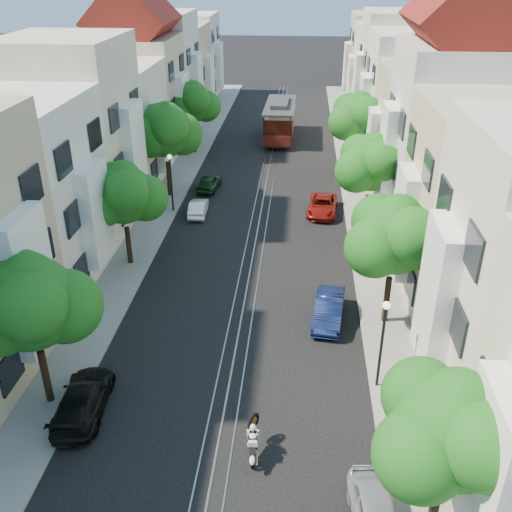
% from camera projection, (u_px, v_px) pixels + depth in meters
% --- Properties ---
extents(ground, '(200.00, 200.00, 0.00)m').
position_uv_depth(ground, '(266.00, 185.00, 45.98)').
color(ground, black).
rests_on(ground, ground).
extents(sidewalk_east, '(2.50, 80.00, 0.12)m').
position_uv_depth(sidewalk_east, '(356.00, 187.00, 45.44)').
color(sidewalk_east, gray).
rests_on(sidewalk_east, ground).
extents(sidewalk_west, '(2.50, 80.00, 0.12)m').
position_uv_depth(sidewalk_west, '(177.00, 182.00, 46.47)').
color(sidewalk_west, gray).
rests_on(sidewalk_west, ground).
extents(rail_left, '(0.06, 80.00, 0.02)m').
position_uv_depth(rail_left, '(259.00, 185.00, 46.02)').
color(rail_left, gray).
rests_on(rail_left, ground).
extents(rail_slot, '(0.06, 80.00, 0.02)m').
position_uv_depth(rail_slot, '(266.00, 185.00, 45.98)').
color(rail_slot, gray).
rests_on(rail_slot, ground).
extents(rail_right, '(0.06, 80.00, 0.02)m').
position_uv_depth(rail_right, '(273.00, 185.00, 45.94)').
color(rail_right, gray).
rests_on(rail_right, ground).
extents(lane_line, '(0.08, 80.00, 0.01)m').
position_uv_depth(lane_line, '(266.00, 185.00, 45.98)').
color(lane_line, tan).
rests_on(lane_line, ground).
extents(townhouses_east, '(7.75, 72.00, 12.00)m').
position_uv_depth(townhouses_east, '(424.00, 125.00, 42.66)').
color(townhouses_east, beige).
rests_on(townhouses_east, ground).
extents(townhouses_west, '(7.75, 72.00, 11.76)m').
position_uv_depth(townhouses_west, '(114.00, 120.00, 44.40)').
color(townhouses_west, silver).
rests_on(townhouses_west, ground).
extents(tree_e_a, '(4.72, 3.87, 6.27)m').
position_uv_depth(tree_e_a, '(453.00, 433.00, 16.03)').
color(tree_e_a, black).
rests_on(tree_e_a, ground).
extents(tree_e_b, '(4.93, 4.08, 6.68)m').
position_uv_depth(tree_e_b, '(396.00, 238.00, 26.47)').
color(tree_e_b, black).
rests_on(tree_e_b, ground).
extents(tree_e_c, '(4.84, 3.99, 6.52)m').
position_uv_depth(tree_e_c, '(372.00, 165.00, 36.25)').
color(tree_e_c, black).
rests_on(tree_e_c, ground).
extents(tree_e_d, '(5.01, 4.16, 6.85)m').
position_uv_depth(tree_e_d, '(359.00, 118.00, 45.84)').
color(tree_e_d, black).
rests_on(tree_e_d, ground).
extents(tree_w_a, '(4.93, 4.08, 6.68)m').
position_uv_depth(tree_w_a, '(32.00, 305.00, 21.32)').
color(tree_w_a, black).
rests_on(tree_w_a, ground).
extents(tree_w_b, '(4.72, 3.87, 6.27)m').
position_uv_depth(tree_w_b, '(124.00, 196.00, 32.07)').
color(tree_w_b, black).
rests_on(tree_w_b, ground).
extents(tree_w_c, '(5.13, 4.28, 7.09)m').
position_uv_depth(tree_w_c, '(166.00, 131.00, 41.47)').
color(tree_w_c, black).
rests_on(tree_w_c, ground).
extents(tree_w_d, '(4.84, 3.99, 6.52)m').
position_uv_depth(tree_w_d, '(193.00, 104.00, 51.40)').
color(tree_w_d, black).
rests_on(tree_w_d, ground).
extents(lamp_east, '(0.32, 0.32, 4.16)m').
position_uv_depth(lamp_east, '(383.00, 332.00, 23.02)').
color(lamp_east, black).
rests_on(lamp_east, ground).
extents(lamp_west, '(0.32, 0.32, 4.16)m').
position_uv_depth(lamp_west, '(171.00, 174.00, 39.82)').
color(lamp_west, black).
rests_on(lamp_west, ground).
extents(sportbike_rider, '(0.49, 1.83, 1.40)m').
position_uv_depth(sportbike_rider, '(253.00, 439.00, 20.66)').
color(sportbike_rider, black).
rests_on(sportbike_rider, ground).
extents(cable_car, '(3.01, 9.15, 3.50)m').
position_uv_depth(cable_car, '(280.00, 118.00, 56.90)').
color(cable_car, black).
rests_on(cable_car, ground).
extents(parked_car_e_mid, '(1.83, 4.09, 1.30)m').
position_uv_depth(parked_car_e_mid, '(329.00, 309.00, 28.53)').
color(parked_car_e_mid, '#0C153D').
rests_on(parked_car_e_mid, ground).
extents(parked_car_e_far, '(2.43, 4.48, 1.19)m').
position_uv_depth(parked_car_e_far, '(322.00, 205.00, 40.65)').
color(parked_car_e_far, maroon).
rests_on(parked_car_e_far, ground).
extents(parked_car_w_near, '(2.11, 4.52, 1.28)m').
position_uv_depth(parked_car_w_near, '(83.00, 399.00, 22.73)').
color(parked_car_w_near, black).
rests_on(parked_car_w_near, ground).
extents(parked_car_w_mid, '(1.28, 3.29, 1.07)m').
position_uv_depth(parked_car_w_mid, '(198.00, 208.00, 40.44)').
color(parked_car_w_mid, white).
rests_on(parked_car_w_mid, ground).
extents(parked_car_w_far, '(1.80, 3.68, 1.21)m').
position_uv_depth(parked_car_w_far, '(209.00, 182.00, 44.82)').
color(parked_car_w_far, black).
rests_on(parked_car_w_far, ground).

